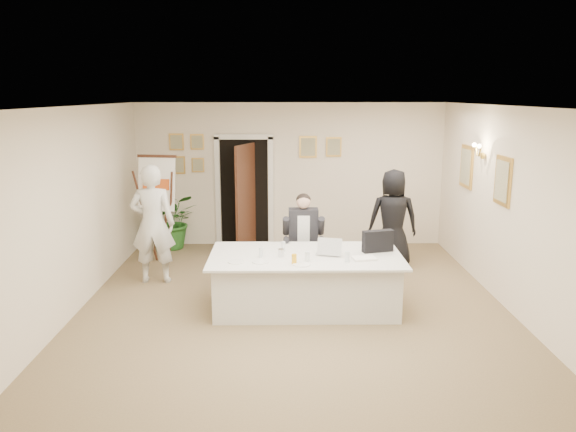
# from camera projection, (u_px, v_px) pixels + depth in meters

# --- Properties ---
(floor) EXTENTS (7.00, 7.00, 0.00)m
(floor) POSITION_uv_depth(u_px,v_px,m) (293.00, 308.00, 7.91)
(floor) COLOR brown
(floor) RESTS_ON ground
(ceiling) EXTENTS (6.00, 7.00, 0.02)m
(ceiling) POSITION_uv_depth(u_px,v_px,m) (294.00, 106.00, 7.31)
(ceiling) COLOR white
(ceiling) RESTS_ON wall_back
(wall_back) EXTENTS (6.00, 0.10, 2.80)m
(wall_back) POSITION_uv_depth(u_px,v_px,m) (290.00, 175.00, 11.03)
(wall_back) COLOR white
(wall_back) RESTS_ON floor
(wall_front) EXTENTS (6.00, 0.10, 2.80)m
(wall_front) POSITION_uv_depth(u_px,v_px,m) (303.00, 307.00, 4.19)
(wall_front) COLOR white
(wall_front) RESTS_ON floor
(wall_left) EXTENTS (0.10, 7.00, 2.80)m
(wall_left) POSITION_uv_depth(u_px,v_px,m) (72.00, 212.00, 7.58)
(wall_left) COLOR white
(wall_left) RESTS_ON floor
(wall_right) EXTENTS (0.10, 7.00, 2.80)m
(wall_right) POSITION_uv_depth(u_px,v_px,m) (514.00, 211.00, 7.64)
(wall_right) COLOR white
(wall_right) RESTS_ON floor
(doorway) EXTENTS (1.14, 0.86, 2.20)m
(doorway) POSITION_uv_depth(u_px,v_px,m) (245.00, 194.00, 10.92)
(doorway) COLOR black
(doorway) RESTS_ON floor
(pictures_back_wall) EXTENTS (3.40, 0.06, 0.80)m
(pictures_back_wall) POSITION_uv_depth(u_px,v_px,m) (249.00, 152.00, 10.89)
(pictures_back_wall) COLOR gold
(pictures_back_wall) RESTS_ON wall_back
(pictures_right_wall) EXTENTS (0.06, 2.20, 0.80)m
(pictures_right_wall) POSITION_uv_depth(u_px,v_px,m) (482.00, 173.00, 8.74)
(pictures_right_wall) COLOR gold
(pictures_right_wall) RESTS_ON wall_right
(wall_sconce) EXTENTS (0.20, 0.30, 0.24)m
(wall_sconce) POSITION_uv_depth(u_px,v_px,m) (480.00, 151.00, 8.66)
(wall_sconce) COLOR gold
(wall_sconce) RESTS_ON wall_right
(conference_table) EXTENTS (2.66, 1.42, 0.78)m
(conference_table) POSITION_uv_depth(u_px,v_px,m) (305.00, 281.00, 7.86)
(conference_table) COLOR silver
(conference_table) RESTS_ON floor
(seated_man) EXTENTS (0.64, 0.68, 1.47)m
(seated_man) POSITION_uv_depth(u_px,v_px,m) (303.00, 239.00, 8.80)
(seated_man) COLOR black
(seated_man) RESTS_ON floor
(flip_chart) EXTENTS (0.68, 0.47, 1.89)m
(flip_chart) POSITION_uv_depth(u_px,v_px,m) (160.00, 214.00, 9.92)
(flip_chart) COLOR #371D11
(flip_chart) RESTS_ON floor
(standing_man) EXTENTS (0.71, 0.48, 1.90)m
(standing_man) POSITION_uv_depth(u_px,v_px,m) (153.00, 224.00, 8.84)
(standing_man) COLOR silver
(standing_man) RESTS_ON floor
(standing_woman) EXTENTS (0.88, 0.61, 1.72)m
(standing_woman) POSITION_uv_depth(u_px,v_px,m) (393.00, 219.00, 9.65)
(standing_woman) COLOR black
(standing_woman) RESTS_ON floor
(potted_palm) EXTENTS (1.05, 0.92, 1.10)m
(potted_palm) POSITION_uv_depth(u_px,v_px,m) (173.00, 221.00, 10.89)
(potted_palm) COLOR #256020
(potted_palm) RESTS_ON floor
(laptop) EXTENTS (0.41, 0.43, 0.28)m
(laptop) POSITION_uv_depth(u_px,v_px,m) (329.00, 244.00, 7.79)
(laptop) COLOR #B7BABC
(laptop) RESTS_ON conference_table
(laptop_bag) EXTENTS (0.46, 0.23, 0.31)m
(laptop_bag) POSITION_uv_depth(u_px,v_px,m) (378.00, 241.00, 7.90)
(laptop_bag) COLOR black
(laptop_bag) RESTS_ON conference_table
(paper_stack) EXTENTS (0.34, 0.27, 0.03)m
(paper_stack) POSITION_uv_depth(u_px,v_px,m) (364.00, 258.00, 7.56)
(paper_stack) COLOR white
(paper_stack) RESTS_ON conference_table
(plate_left) EXTENTS (0.24, 0.24, 0.01)m
(plate_left) POSITION_uv_depth(u_px,v_px,m) (236.00, 262.00, 7.43)
(plate_left) COLOR white
(plate_left) RESTS_ON conference_table
(plate_mid) EXTENTS (0.22, 0.22, 0.01)m
(plate_mid) POSITION_uv_depth(u_px,v_px,m) (260.00, 262.00, 7.42)
(plate_mid) COLOR white
(plate_mid) RESTS_ON conference_table
(plate_near) EXTENTS (0.29, 0.29, 0.01)m
(plate_near) POSITION_uv_depth(u_px,v_px,m) (302.00, 264.00, 7.31)
(plate_near) COLOR white
(plate_near) RESTS_ON conference_table
(glass_a) EXTENTS (0.07, 0.07, 0.14)m
(glass_a) POSITION_uv_depth(u_px,v_px,m) (261.00, 252.00, 7.65)
(glass_a) COLOR silver
(glass_a) RESTS_ON conference_table
(glass_b) EXTENTS (0.07, 0.07, 0.14)m
(glass_b) POSITION_uv_depth(u_px,v_px,m) (307.00, 257.00, 7.44)
(glass_b) COLOR silver
(glass_b) RESTS_ON conference_table
(glass_c) EXTENTS (0.08, 0.08, 0.14)m
(glass_c) POSITION_uv_depth(u_px,v_px,m) (347.00, 257.00, 7.44)
(glass_c) COLOR silver
(glass_c) RESTS_ON conference_table
(glass_d) EXTENTS (0.07, 0.07, 0.14)m
(glass_d) POSITION_uv_depth(u_px,v_px,m) (283.00, 247.00, 7.93)
(glass_d) COLOR silver
(glass_d) RESTS_ON conference_table
(oj_glass) EXTENTS (0.08, 0.08, 0.13)m
(oj_glass) POSITION_uv_depth(u_px,v_px,m) (294.00, 259.00, 7.35)
(oj_glass) COLOR gold
(oj_glass) RESTS_ON conference_table
(steel_jug) EXTENTS (0.09, 0.09, 0.11)m
(steel_jug) POSITION_uv_depth(u_px,v_px,m) (281.00, 253.00, 7.67)
(steel_jug) COLOR silver
(steel_jug) RESTS_ON conference_table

